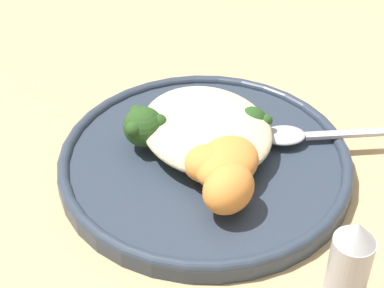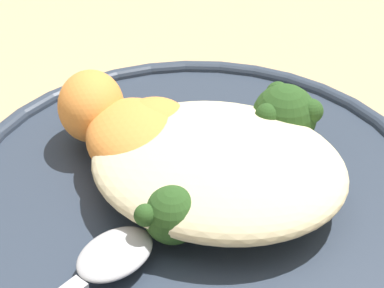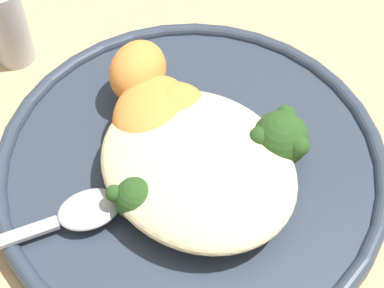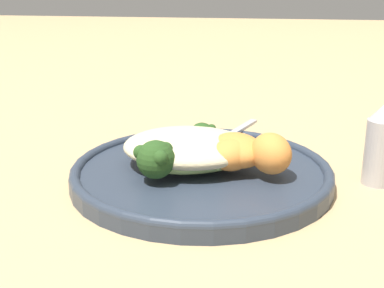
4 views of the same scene
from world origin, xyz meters
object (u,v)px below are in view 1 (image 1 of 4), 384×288
quinoa_mound (206,128)px  salt_shaker (349,267)px  broccoli_stalk_1 (207,129)px  broccoli_stalk_2 (179,126)px  sweet_potato_chunk_0 (212,164)px  broccoli_stalk_3 (156,135)px  sweet_potato_chunk_1 (226,162)px  sweet_potato_chunk_3 (229,189)px  sweet_potato_chunk_2 (223,158)px  broccoli_stalk_0 (238,136)px  plate (205,161)px  spoon (296,135)px

quinoa_mound → salt_shaker: size_ratio=1.60×
quinoa_mound → broccoli_stalk_1: 0.01m
broccoli_stalk_2 → sweet_potato_chunk_0: 0.07m
broccoli_stalk_3 → sweet_potato_chunk_1: size_ratio=1.62×
quinoa_mound → broccoli_stalk_3: (-0.01, -0.05, 0.00)m
sweet_potato_chunk_3 → sweet_potato_chunk_2: bearing=156.7°
broccoli_stalk_2 → broccoli_stalk_3: 0.03m
broccoli_stalk_0 → sweet_potato_chunk_2: (0.03, -0.03, 0.00)m
broccoli_stalk_1 → sweet_potato_chunk_3: bearing=-155.2°
broccoli_stalk_0 → sweet_potato_chunk_1: (0.03, -0.03, 0.00)m
broccoli_stalk_2 → sweet_potato_chunk_2: sweet_potato_chunk_2 is taller
sweet_potato_chunk_3 → plate: bearing=168.0°
quinoa_mound → sweet_potato_chunk_1: (0.05, -0.01, 0.00)m
plate → broccoli_stalk_0: (0.00, 0.03, 0.02)m
broccoli_stalk_0 → broccoli_stalk_3: 0.08m
sweet_potato_chunk_2 → spoon: (-0.01, 0.09, -0.01)m
broccoli_stalk_3 → sweet_potato_chunk_1: broccoli_stalk_3 is taller
sweet_potato_chunk_1 → sweet_potato_chunk_3: size_ratio=1.38×
plate → broccoli_stalk_2: 0.04m
sweet_potato_chunk_1 → sweet_potato_chunk_3: 0.04m
broccoli_stalk_0 → spoon: (0.02, 0.06, -0.01)m
quinoa_mound → sweet_potato_chunk_3: size_ratio=2.81×
broccoli_stalk_2 → broccoli_stalk_3: bearing=120.1°
quinoa_mound → spoon: 0.09m
plate → spoon: bearing=78.2°
quinoa_mound → sweet_potato_chunk_2: (0.05, -0.01, -0.00)m
broccoli_stalk_1 → sweet_potato_chunk_1: size_ratio=1.10×
broccoli_stalk_3 → quinoa_mound: bearing=-125.5°
sweet_potato_chunk_1 → broccoli_stalk_0: bearing=137.1°
salt_shaker → sweet_potato_chunk_3: bearing=-161.4°
broccoli_stalk_3 → spoon: 0.14m
broccoli_stalk_1 → broccoli_stalk_3: bearing=123.5°
broccoli_stalk_0 → broccoli_stalk_2: size_ratio=1.09×
sweet_potato_chunk_3 → spoon: (-0.06, 0.11, -0.02)m
broccoli_stalk_0 → sweet_potato_chunk_2: size_ratio=2.30×
sweet_potato_chunk_3 → quinoa_mound: bearing=164.5°
plate → sweet_potato_chunk_3: 0.08m
broccoli_stalk_0 → sweet_potato_chunk_1: size_ratio=1.55×
plate → spoon: 0.10m
quinoa_mound → sweet_potato_chunk_0: size_ratio=2.70×
sweet_potato_chunk_2 → plate: bearing=-174.6°
broccoli_stalk_1 → sweet_potato_chunk_2: size_ratio=1.62×
quinoa_mound → sweet_potato_chunk_2: size_ratio=3.01×
plate → sweet_potato_chunk_3: bearing=-12.0°
broccoli_stalk_3 → sweet_potato_chunk_1: 0.08m
broccoli_stalk_0 → sweet_potato_chunk_2: bearing=-153.2°
sweet_potato_chunk_2 → sweet_potato_chunk_1: bearing=-9.2°
sweet_potato_chunk_2 → sweet_potato_chunk_3: (0.04, -0.02, 0.01)m
spoon → broccoli_stalk_2: bearing=172.6°
plate → broccoli_stalk_3: size_ratio=2.49×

